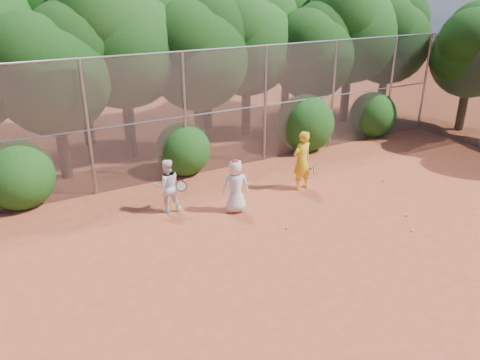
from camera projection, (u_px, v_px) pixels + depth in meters
ground at (328, 250)px, 11.16m from camera, size 80.00×80.00×0.00m
fence_back at (210, 111)px, 15.12m from camera, size 20.05×0.09×4.03m
tree_2 at (52, 66)px, 14.01m from camera, size 3.99×3.47×5.47m
tree_3 at (122, 31)px, 15.65m from camera, size 4.89×4.26×6.70m
tree_4 at (198, 48)px, 16.55m from camera, size 4.19×3.64×5.73m
tree_5 at (247, 34)px, 18.23m from camera, size 4.51×3.92×6.17m
tree_6 at (313, 48)px, 18.79m from camera, size 3.86×3.36×5.29m
tree_7 at (352, 24)px, 20.11m from camera, size 4.77×4.14×6.53m
tree_8 at (389, 33)px, 20.95m from camera, size 4.25×3.70×5.82m
tree_10 at (76, 21)px, 16.87m from camera, size 5.15×4.48×7.06m
tree_11 at (206, 29)px, 19.01m from camera, size 4.64×4.03×6.35m
tree_12 at (289, 16)px, 21.42m from camera, size 5.02×4.37×6.88m
tree_13 at (474, 47)px, 19.08m from camera, size 3.86×3.36×5.29m
bush_0 at (18, 172)px, 13.08m from camera, size 2.00×2.00×2.00m
bush_1 at (183, 147)px, 15.40m from camera, size 1.80×1.80×1.80m
bush_2 at (305, 121)px, 17.61m from camera, size 2.20×2.20×2.20m
bush_3 at (373, 113)px, 19.27m from camera, size 1.90×1.90×1.90m
player_yellow at (302, 161)px, 14.13m from camera, size 0.84×0.58×1.85m
player_teen at (236, 186)px, 12.76m from camera, size 0.87×0.74×1.54m
player_white at (167, 186)px, 12.79m from camera, size 0.88×0.78×1.52m
ball_0 at (383, 181)px, 14.99m from camera, size 0.07×0.07×0.07m
ball_1 at (412, 231)px, 11.94m from camera, size 0.07×0.07×0.07m
ball_2 at (406, 216)px, 12.73m from camera, size 0.07×0.07×0.07m
ball_3 at (286, 228)px, 12.07m from camera, size 0.07×0.07×0.07m
ball_4 at (306, 175)px, 15.42m from camera, size 0.07×0.07×0.07m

